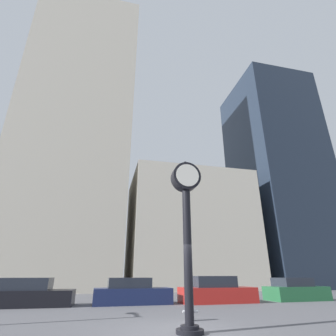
{
  "coord_description": "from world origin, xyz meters",
  "views": [
    {
      "loc": [
        -2.36,
        -8.87,
        1.59
      ],
      "look_at": [
        2.21,
        10.8,
        9.84
      ],
      "focal_mm": 28.0,
      "sensor_mm": 36.0,
      "label": 1
    }
  ],
  "objects_px": {
    "car_black": "(27,294)",
    "car_green": "(295,291)",
    "car_red": "(216,291)",
    "fire_hydrant_far": "(190,310)",
    "car_navy": "(132,293)",
    "street_clock": "(187,217)"
  },
  "relations": [
    {
      "from": "car_black",
      "to": "car_green",
      "type": "relative_size",
      "value": 1.17
    },
    {
      "from": "car_red",
      "to": "car_green",
      "type": "distance_m",
      "value": 5.86
    },
    {
      "from": "car_red",
      "to": "fire_hydrant_far",
      "type": "height_order",
      "value": "car_red"
    },
    {
      "from": "car_green",
      "to": "fire_hydrant_far",
      "type": "relative_size",
      "value": 5.47
    },
    {
      "from": "car_navy",
      "to": "car_green",
      "type": "height_order",
      "value": "car_navy"
    },
    {
      "from": "street_clock",
      "to": "car_red",
      "type": "distance_m",
      "value": 9.67
    },
    {
      "from": "car_black",
      "to": "street_clock",
      "type": "bearing_deg",
      "value": -51.89
    },
    {
      "from": "car_green",
      "to": "car_navy",
      "type": "bearing_deg",
      "value": 178.0
    },
    {
      "from": "car_red",
      "to": "fire_hydrant_far",
      "type": "xyz_separation_m",
      "value": [
        -3.59,
        -6.03,
        -0.26
      ]
    },
    {
      "from": "car_black",
      "to": "car_green",
      "type": "bearing_deg",
      "value": 0.87
    },
    {
      "from": "car_navy",
      "to": "fire_hydrant_far",
      "type": "distance_m",
      "value": 6.54
    },
    {
      "from": "street_clock",
      "to": "car_navy",
      "type": "xyz_separation_m",
      "value": [
        -0.85,
        8.52,
        -2.79
      ]
    },
    {
      "from": "car_navy",
      "to": "fire_hydrant_far",
      "type": "xyz_separation_m",
      "value": [
        1.58,
        -6.35,
        -0.23
      ]
    },
    {
      "from": "street_clock",
      "to": "car_green",
      "type": "bearing_deg",
      "value": 40.05
    },
    {
      "from": "car_red",
      "to": "fire_hydrant_far",
      "type": "relative_size",
      "value": 6.28
    },
    {
      "from": "car_black",
      "to": "car_navy",
      "type": "xyz_separation_m",
      "value": [
        5.64,
        -0.03,
        0.0
      ]
    },
    {
      "from": "car_navy",
      "to": "car_green",
      "type": "relative_size",
      "value": 1.12
    },
    {
      "from": "car_green",
      "to": "fire_hydrant_far",
      "type": "distance_m",
      "value": 11.4
    },
    {
      "from": "car_black",
      "to": "car_green",
      "type": "distance_m",
      "value": 16.66
    },
    {
      "from": "car_navy",
      "to": "car_red",
      "type": "xyz_separation_m",
      "value": [
        5.17,
        -0.32,
        0.03
      ]
    },
    {
      "from": "car_black",
      "to": "car_green",
      "type": "xyz_separation_m",
      "value": [
        16.66,
        -0.01,
        -0.01
      ]
    },
    {
      "from": "car_navy",
      "to": "car_red",
      "type": "relative_size",
      "value": 0.97
    }
  ]
}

